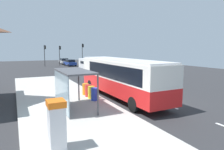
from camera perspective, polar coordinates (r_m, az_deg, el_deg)
name	(u,v)px	position (r m, az deg, el deg)	size (l,w,h in m)	color
ground_plane	(91,78)	(27.78, -5.94, -0.90)	(56.00, 92.00, 0.04)	#2D2D30
sidewalk_platform	(65,105)	(14.67, -13.16, -8.32)	(6.20, 30.00, 0.18)	beige
lane_stripe_seg_1	(167,105)	(15.10, 15.47, -8.28)	(0.16, 2.20, 0.01)	silver
lane_stripe_seg_2	(131,92)	(18.99, 5.37, -4.78)	(0.16, 2.20, 0.01)	silver
lane_stripe_seg_3	(108,83)	(23.31, -1.08, -2.43)	(0.16, 2.20, 0.01)	silver
lane_stripe_seg_4	(93,78)	(27.86, -5.46, -0.82)	(0.16, 2.20, 0.01)	silver
lane_stripe_seg_5	(82,74)	(32.54, -8.60, 0.34)	(0.16, 2.20, 0.01)	silver
lane_stripe_seg_6	(74,71)	(37.31, -10.94, 1.21)	(0.16, 2.20, 0.01)	silver
lane_stripe_seg_7	(67,68)	(42.13, -12.75, 1.88)	(0.16, 2.20, 0.01)	silver
bus	(120,76)	(16.42, 2.37, -0.19)	(2.68, 11.05, 3.21)	red
white_van	(89,64)	(34.92, -6.59, 3.07)	(2.15, 5.25, 2.30)	white
sedan_near	(70,63)	(47.68, -11.87, 3.49)	(2.03, 4.49, 1.52)	navy
sedan_far	(64,61)	(53.62, -13.52, 3.88)	(1.86, 4.41, 1.52)	#B7B7BC
ticket_machine	(57,124)	(8.19, -15.50, -13.38)	(0.66, 0.76, 1.94)	silver
recycling_bin_blue	(94,94)	(15.13, -5.02, -5.46)	(0.52, 0.52, 0.95)	blue
recycling_bin_yellow	(91,92)	(15.76, -5.95, -4.94)	(0.52, 0.52, 0.95)	yellow
recycling_bin_red	(88,91)	(16.41, -6.80, -4.45)	(0.52, 0.52, 0.95)	red
recycling_bin_orange	(85,89)	(17.06, -7.59, -4.00)	(0.52, 0.52, 0.95)	orange
traffic_light_near_side	(83,51)	(48.75, -8.39, 6.80)	(0.49, 0.28, 5.23)	#2D2D2D
traffic_light_far_side	(45,52)	(47.62, -18.63, 6.18)	(0.49, 0.28, 4.83)	#2D2D2D
traffic_light_median	(60,52)	(49.00, -14.67, 6.27)	(0.49, 0.28, 4.71)	#2D2D2D
bus_shelter	(69,80)	(12.91, -12.06, -1.34)	(1.80, 4.00, 2.50)	#4C4C51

